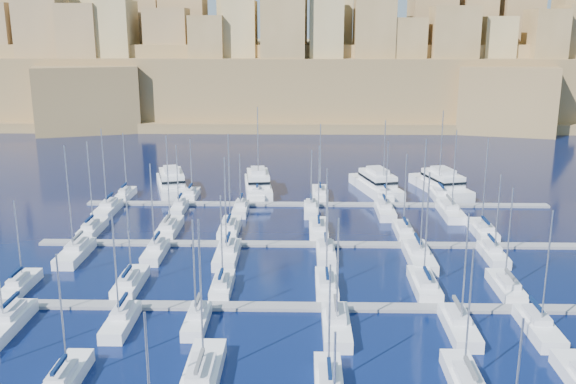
{
  "coord_description": "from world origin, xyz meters",
  "views": [
    {
      "loc": [
        -2.72,
        -80.71,
        32.0
      ],
      "look_at": [
        -4.65,
        6.0,
        9.31
      ],
      "focal_mm": 40.0,
      "sensor_mm": 36.0,
      "label": 1
    }
  ],
  "objects_px": {
    "motor_yacht_b": "(258,184)",
    "motor_yacht_c": "(376,184)",
    "motor_yacht_d": "(441,184)",
    "sailboat_2": "(203,373)",
    "sailboat_4": "(465,381)",
    "motor_yacht_a": "(172,183)"
  },
  "relations": [
    {
      "from": "sailboat_2",
      "to": "motor_yacht_c",
      "type": "distance_m",
      "value": 73.6
    },
    {
      "from": "motor_yacht_b",
      "to": "motor_yacht_d",
      "type": "distance_m",
      "value": 35.99
    },
    {
      "from": "motor_yacht_a",
      "to": "motor_yacht_b",
      "type": "bearing_deg",
      "value": -1.28
    },
    {
      "from": "sailboat_4",
      "to": "motor_yacht_c",
      "type": "height_order",
      "value": "sailboat_4"
    },
    {
      "from": "motor_yacht_b",
      "to": "motor_yacht_c",
      "type": "xyz_separation_m",
      "value": [
        23.25,
        0.63,
        -0.0
      ]
    },
    {
      "from": "motor_yacht_c",
      "to": "motor_yacht_d",
      "type": "xyz_separation_m",
      "value": [
        12.72,
        0.22,
        0.0
      ]
    },
    {
      "from": "sailboat_4",
      "to": "motor_yacht_c",
      "type": "xyz_separation_m",
      "value": [
        -0.29,
        70.38,
        0.99
      ]
    },
    {
      "from": "sailboat_2",
      "to": "sailboat_4",
      "type": "relative_size",
      "value": 1.17
    },
    {
      "from": "motor_yacht_c",
      "to": "motor_yacht_d",
      "type": "relative_size",
      "value": 0.97
    },
    {
      "from": "sailboat_2",
      "to": "motor_yacht_d",
      "type": "distance_m",
      "value": 78.83
    },
    {
      "from": "sailboat_4",
      "to": "motor_yacht_d",
      "type": "height_order",
      "value": "sailboat_4"
    },
    {
      "from": "motor_yacht_b",
      "to": "motor_yacht_c",
      "type": "height_order",
      "value": "same"
    },
    {
      "from": "sailboat_4",
      "to": "motor_yacht_b",
      "type": "height_order",
      "value": "sailboat_4"
    },
    {
      "from": "motor_yacht_a",
      "to": "motor_yacht_c",
      "type": "distance_m",
      "value": 40.37
    },
    {
      "from": "motor_yacht_a",
      "to": "motor_yacht_c",
      "type": "bearing_deg",
      "value": 0.35
    },
    {
      "from": "sailboat_4",
      "to": "motor_yacht_c",
      "type": "distance_m",
      "value": 70.39
    },
    {
      "from": "motor_yacht_a",
      "to": "sailboat_4",
      "type": "bearing_deg",
      "value": -59.9
    },
    {
      "from": "motor_yacht_c",
      "to": "motor_yacht_d",
      "type": "distance_m",
      "value": 12.73
    },
    {
      "from": "motor_yacht_a",
      "to": "motor_yacht_d",
      "type": "bearing_deg",
      "value": 0.5
    },
    {
      "from": "sailboat_4",
      "to": "motor_yacht_b",
      "type": "relative_size",
      "value": 0.82
    },
    {
      "from": "sailboat_2",
      "to": "motor_yacht_d",
      "type": "bearing_deg",
      "value": 62.45
    },
    {
      "from": "motor_yacht_b",
      "to": "motor_yacht_c",
      "type": "relative_size",
      "value": 0.91
    }
  ]
}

